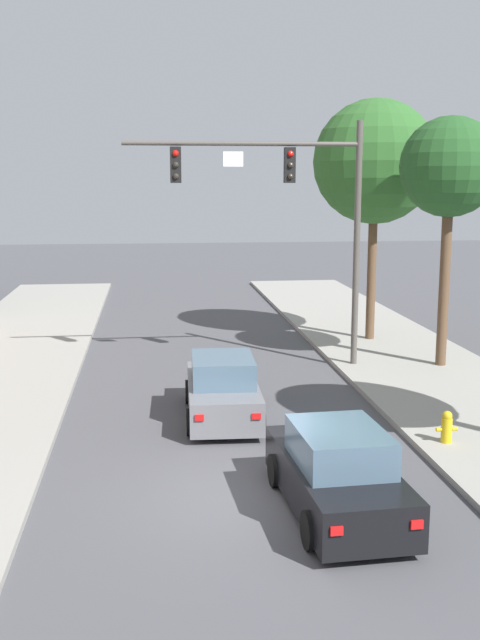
% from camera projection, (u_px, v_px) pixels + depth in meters
% --- Properties ---
extents(ground_plane, '(120.00, 120.00, 0.00)m').
position_uv_depth(ground_plane, '(250.00, 498.00, 14.19)').
color(ground_plane, '#4C4C51').
extents(traffic_signal_mast, '(7.21, 0.38, 7.50)m').
position_uv_depth(traffic_signal_mast, '(292.00, 197.00, 22.89)').
color(traffic_signal_mast, '#514C47').
rests_on(traffic_signal_mast, sidewalk_right).
extents(car_lead_grey, '(1.96, 4.30, 1.60)m').
position_uv_depth(car_lead_grey, '(223.00, 390.00, 18.89)').
color(car_lead_grey, slate).
rests_on(car_lead_grey, ground).
extents(car_following_black, '(2.00, 4.32, 1.60)m').
position_uv_depth(car_following_black, '(337.00, 474.00, 13.48)').
color(car_following_black, black).
rests_on(car_following_black, ground).
extents(fire_hydrant, '(0.48, 0.24, 0.72)m').
position_uv_depth(fire_hydrant, '(447.00, 427.00, 16.73)').
color(fire_hydrant, gold).
rests_on(fire_hydrant, sidewalk_right).
extents(street_tree_second, '(3.03, 3.03, 7.65)m').
position_uv_depth(street_tree_second, '(450.00, 169.00, 22.83)').
color(street_tree_second, brown).
rests_on(street_tree_second, sidewalk_right).
extents(street_tree_third, '(4.38, 4.38, 8.57)m').
position_uv_depth(street_tree_third, '(375.00, 162.00, 26.77)').
color(street_tree_third, brown).
rests_on(street_tree_third, sidewalk_right).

